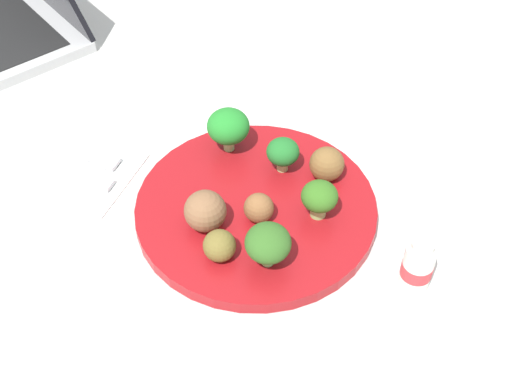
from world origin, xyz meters
TOP-DOWN VIEW (x-y plane):
  - ground_plane at (0.00, 0.00)m, footprint 4.00×4.00m
  - plate at (0.00, 0.00)m, footprint 0.28×0.28m
  - broccoli_floret_near_rim at (0.01, 0.07)m, footprint 0.04×0.04m
  - broccoli_floret_far_rim at (0.04, -0.08)m, footprint 0.05×0.05m
  - broccoli_floret_back_right at (0.07, 0.01)m, footprint 0.04×0.04m
  - broccoli_floret_front_right at (-0.06, 0.08)m, footprint 0.05×0.05m
  - meatball_mid_left at (0.07, 0.07)m, footprint 0.04×0.04m
  - meatball_back_right at (-0.01, -0.09)m, footprint 0.04×0.04m
  - meatball_near_rim at (0.01, -0.02)m, footprint 0.03×0.03m
  - meatball_far_rim at (-0.04, -0.05)m, footprint 0.05×0.05m
  - napkin at (-0.25, 0.00)m, footprint 0.18×0.13m
  - fork at (-0.24, 0.02)m, footprint 0.12×0.03m
  - knife at (-0.24, -0.01)m, footprint 0.15×0.02m
  - yogurt_bottle at (0.19, -0.04)m, footprint 0.03×0.03m

SIDE VIEW (x-z plane):
  - ground_plane at x=0.00m, z-range 0.00..0.00m
  - napkin at x=-0.25m, z-range 0.00..0.01m
  - knife at x=-0.24m, z-range 0.00..0.01m
  - fork at x=-0.24m, z-range 0.00..0.01m
  - plate at x=0.00m, z-range 0.00..0.02m
  - yogurt_bottle at x=0.19m, z-range 0.00..0.06m
  - meatball_near_rim at x=0.01m, z-range 0.02..0.05m
  - meatball_back_right at x=-0.01m, z-range 0.02..0.05m
  - meatball_mid_left at x=0.07m, z-range 0.02..0.06m
  - meatball_far_rim at x=-0.04m, z-range 0.02..0.06m
  - broccoli_floret_near_rim at x=0.01m, z-range 0.02..0.07m
  - broccoli_floret_back_right at x=0.07m, z-range 0.02..0.07m
  - broccoli_floret_far_rim at x=0.04m, z-range 0.02..0.07m
  - broccoli_floret_front_right at x=-0.06m, z-range 0.02..0.08m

